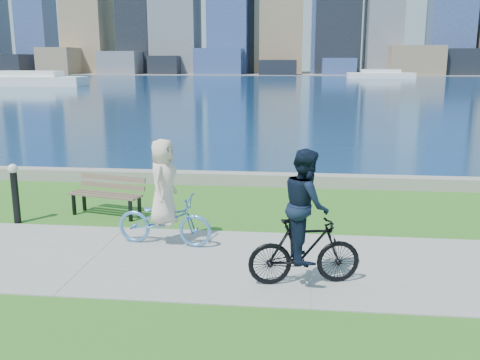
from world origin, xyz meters
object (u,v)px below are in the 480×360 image
object	(u,v)px
bollard_lamp	(15,189)
cyclist_woman	(164,206)
cyclist_man	(305,229)
park_bench	(108,192)

from	to	relation	value
bollard_lamp	cyclist_woman	bearing A→B (deg)	-16.24
cyclist_woman	cyclist_man	size ratio (longest dim) A/B	0.94
cyclist_woman	cyclist_man	world-z (taller)	cyclist_man
park_bench	cyclist_man	xyz separation A→B (m)	(4.61, -3.57, 0.40)
park_bench	bollard_lamp	xyz separation A→B (m)	(-1.83, -0.88, 0.22)
bollard_lamp	cyclist_man	size ratio (longest dim) A/B	0.61
bollard_lamp	cyclist_woman	xyz separation A→B (m)	(3.69, -1.07, 0.03)
cyclist_man	park_bench	bearing A→B (deg)	40.53
cyclist_woman	park_bench	bearing A→B (deg)	49.78
park_bench	cyclist_man	distance (m)	5.84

